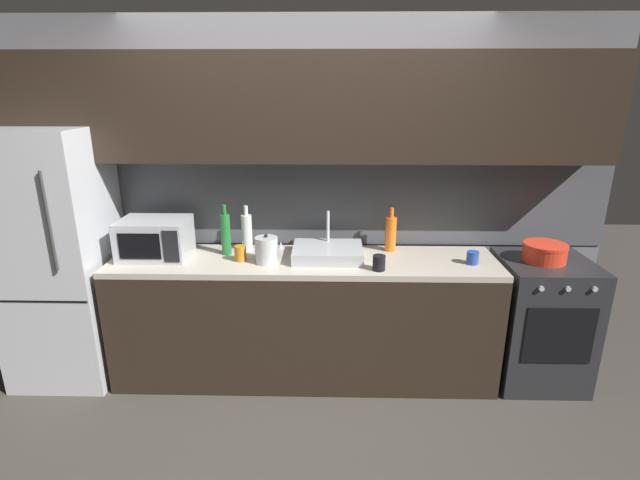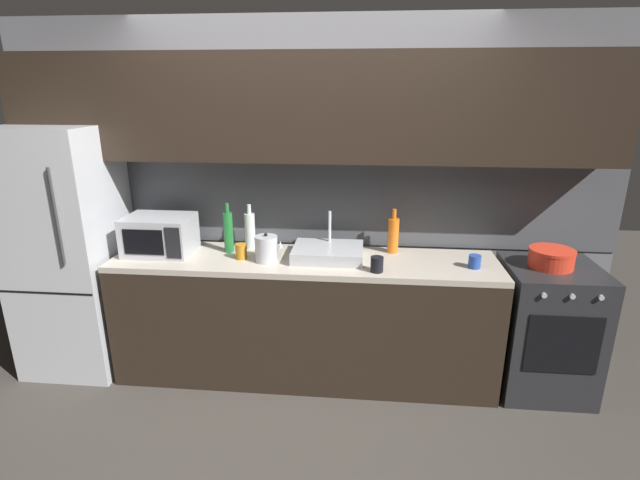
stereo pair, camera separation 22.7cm
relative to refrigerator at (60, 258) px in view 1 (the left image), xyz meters
name	(u,v)px [view 1 (the left image)]	position (x,y,z in m)	size (l,w,h in m)	color
ground_plane	(297,462)	(1.71, -0.90, -0.89)	(10.00, 10.00, 0.00)	#3D3833
back_wall	(305,158)	(1.71, 0.30, 0.65)	(4.40, 0.44, 2.50)	slate
counter_run	(305,318)	(1.71, 0.00, -0.44)	(2.66, 0.60, 0.90)	black
refrigerator	(60,258)	(0.00, 0.00, 0.00)	(0.68, 0.69, 1.79)	#B7BABF
oven_range	(539,320)	(3.38, 0.00, -0.44)	(0.60, 0.62, 0.90)	#232326
microwave	(155,238)	(0.68, 0.02, 0.14)	(0.46, 0.35, 0.27)	#A8AAAF
sink_basin	(328,252)	(1.87, 0.03, 0.05)	(0.48, 0.38, 0.30)	#ADAFB5
kettle	(267,250)	(1.46, -0.07, 0.10)	(0.19, 0.15, 0.20)	#B7BABF
wine_bottle_clear	(247,232)	(1.29, 0.20, 0.14)	(0.08, 0.08, 0.33)	silver
wine_bottle_orange	(391,233)	(2.32, 0.19, 0.14)	(0.08, 0.08, 0.32)	orange
wine_bottle_green	(226,234)	(1.16, 0.09, 0.16)	(0.07, 0.07, 0.36)	#1E6B2D
mug_amber	(240,253)	(1.28, -0.04, 0.06)	(0.08, 0.08, 0.11)	#B27019
mug_blue	(473,258)	(2.84, -0.07, 0.05)	(0.08, 0.08, 0.09)	#234299
mug_dark	(379,263)	(2.21, -0.20, 0.06)	(0.08, 0.08, 0.10)	black
cooking_pot	(545,252)	(3.34, 0.00, 0.07)	(0.29, 0.29, 0.12)	red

